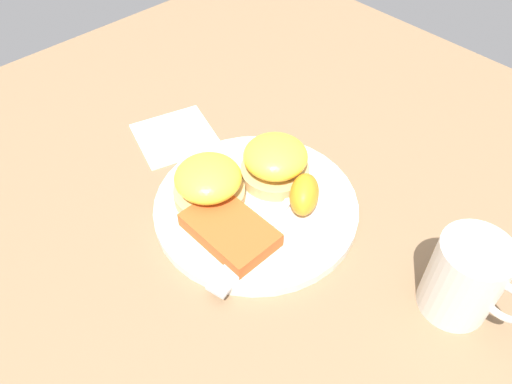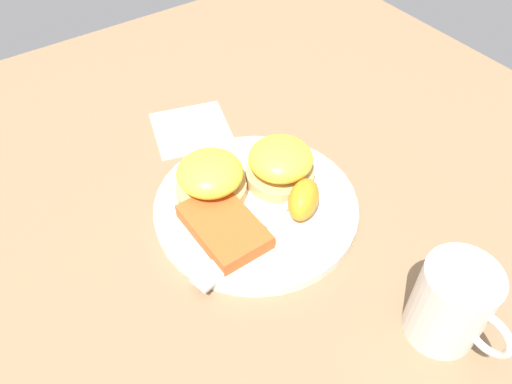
{
  "view_description": "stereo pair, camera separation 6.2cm",
  "coord_description": "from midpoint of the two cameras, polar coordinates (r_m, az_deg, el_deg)",
  "views": [
    {
      "loc": [
        0.31,
        -0.29,
        0.49
      ],
      "look_at": [
        0.0,
        0.0,
        0.03
      ],
      "focal_mm": 35.0,
      "sensor_mm": 36.0,
      "label": 1
    },
    {
      "loc": [
        0.35,
        -0.24,
        0.49
      ],
      "look_at": [
        0.0,
        0.0,
        0.03
      ],
      "focal_mm": 35.0,
      "sensor_mm": 36.0,
      "label": 2
    }
  ],
  "objects": [
    {
      "name": "plate",
      "position": [
        0.64,
        -2.77,
        -1.8
      ],
      "size": [
        0.26,
        0.26,
        0.01
      ],
      "primitive_type": "cylinder",
      "color": "silver",
      "rests_on": "ground_plane"
    },
    {
      "name": "ground_plane",
      "position": [
        0.65,
        -2.75,
        -2.21
      ],
      "size": [
        1.1,
        1.1,
        0.0
      ],
      "primitive_type": "plane",
      "color": "#846647"
    },
    {
      "name": "fork",
      "position": [
        0.6,
        -1.92,
        -4.59
      ],
      "size": [
        0.08,
        0.24,
        0.0
      ],
      "color": "silver",
      "rests_on": "plate"
    },
    {
      "name": "cup",
      "position": [
        0.55,
        19.91,
        -9.47
      ],
      "size": [
        0.11,
        0.08,
        0.1
      ],
      "color": "silver",
      "rests_on": "ground_plane"
    },
    {
      "name": "orange_wedge",
      "position": [
        0.61,
        2.68,
        -0.41
      ],
      "size": [
        0.06,
        0.07,
        0.04
      ],
      "primitive_type": "ellipsoid",
      "rotation": [
        0.0,
        0.0,
        5.33
      ],
      "color": "orange",
      "rests_on": "plate"
    },
    {
      "name": "hashbrown_patty",
      "position": [
        0.6,
        -6.0,
        -4.48
      ],
      "size": [
        0.11,
        0.07,
        0.02
      ],
      "primitive_type": "cube",
      "rotation": [
        0.0,
        0.0,
        0.01
      ],
      "color": "#BA5222",
      "rests_on": "plate"
    },
    {
      "name": "sandwich_benedict_left",
      "position": [
        0.65,
        -0.53,
        3.34
      ],
      "size": [
        0.09,
        0.09,
        0.06
      ],
      "color": "tan",
      "rests_on": "plate"
    },
    {
      "name": "sandwich_benedict_right",
      "position": [
        0.63,
        -8.29,
        0.86
      ],
      "size": [
        0.09,
        0.09,
        0.06
      ],
      "color": "tan",
      "rests_on": "plate"
    },
    {
      "name": "napkin",
      "position": [
        0.76,
        -11.53,
        6.24
      ],
      "size": [
        0.14,
        0.14,
        0.0
      ],
      "primitive_type": "cube",
      "rotation": [
        0.0,
        0.0,
        -0.29
      ],
      "color": "white",
      "rests_on": "ground_plane"
    }
  ]
}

